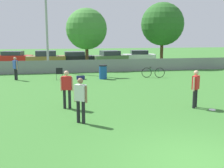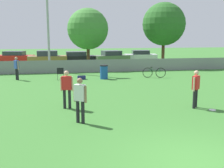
{
  "view_description": "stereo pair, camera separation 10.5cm",
  "coord_description": "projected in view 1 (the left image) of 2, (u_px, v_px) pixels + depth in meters",
  "views": [
    {
      "loc": [
        -3.42,
        -6.18,
        3.26
      ],
      "look_at": [
        -1.03,
        6.06,
        1.05
      ],
      "focal_mm": 45.0,
      "sensor_mm": 36.0,
      "label": 1
    },
    {
      "loc": [
        -3.31,
        -6.2,
        3.26
      ],
      "look_at": [
        -1.03,
        6.06,
        1.05
      ],
      "focal_mm": 45.0,
      "sensor_mm": 36.0,
      "label": 2
    }
  ],
  "objects": [
    {
      "name": "player_defender_red",
      "position": [
        196.0,
        86.0,
        12.48
      ],
      "size": [
        0.45,
        0.45,
        1.7
      ],
      "rotation": [
        0.0,
        0.0,
        0.76
      ],
      "color": "black",
      "rests_on": "ground_plane"
    },
    {
      "name": "parked_car_tan",
      "position": [
        46.0,
        58.0,
        30.71
      ],
      "size": [
        4.23,
        1.92,
        1.51
      ],
      "rotation": [
        0.0,
        0.0,
        0.03
      ],
      "color": "black",
      "rests_on": "ground_plane"
    },
    {
      "name": "tree_near_pole",
      "position": [
        87.0,
        29.0,
        27.23
      ],
      "size": [
        3.99,
        3.99,
        5.79
      ],
      "color": "#4C331E",
      "rests_on": "ground_plane"
    },
    {
      "name": "ground_plane",
      "position": [
        197.0,
        163.0,
        7.18
      ],
      "size": [
        120.0,
        120.0,
        0.0
      ],
      "primitive_type": "plane",
      "color": "#38722D"
    },
    {
      "name": "tree_far_right",
      "position": [
        162.0,
        24.0,
        28.59
      ],
      "size": [
        4.36,
        4.36,
        6.49
      ],
      "color": "#4C331E",
      "rests_on": "ground_plane"
    },
    {
      "name": "parked_car_white",
      "position": [
        139.0,
        56.0,
        34.66
      ],
      "size": [
        4.09,
        2.19,
        1.34
      ],
      "rotation": [
        0.0,
        0.0,
        -0.12
      ],
      "color": "black",
      "rests_on": "ground_plane"
    },
    {
      "name": "trash_bin",
      "position": [
        103.0,
        72.0,
        20.77
      ],
      "size": [
        0.6,
        0.6,
        1.04
      ],
      "color": "#194C99",
      "rests_on": "ground_plane"
    },
    {
      "name": "parked_car_red",
      "position": [
        13.0,
        57.0,
        33.16
      ],
      "size": [
        4.7,
        2.63,
        1.31
      ],
      "rotation": [
        0.0,
        0.0,
        -0.21
      ],
      "color": "black",
      "rests_on": "ground_plane"
    },
    {
      "name": "parked_car_olive",
      "position": [
        110.0,
        57.0,
        32.55
      ],
      "size": [
        4.21,
        2.49,
        1.41
      ],
      "rotation": [
        0.0,
        0.0,
        0.17
      ],
      "color": "black",
      "rests_on": "ground_plane"
    },
    {
      "name": "player_thrower_red",
      "position": [
        67.0,
        87.0,
        12.34
      ],
      "size": [
        0.56,
        0.3,
        1.7
      ],
      "rotation": [
        0.0,
        0.0,
        -0.21
      ],
      "color": "black",
      "rests_on": "ground_plane"
    },
    {
      "name": "folding_chair_sideline",
      "position": [
        59.0,
        73.0,
        20.27
      ],
      "size": [
        0.47,
        0.47,
        0.9
      ],
      "rotation": [
        0.0,
        0.0,
        3.15
      ],
      "color": "#333338",
      "rests_on": "ground_plane"
    },
    {
      "name": "spectator_in_blue",
      "position": [
        15.0,
        67.0,
        20.13
      ],
      "size": [
        0.4,
        0.47,
        1.67
      ],
      "rotation": [
        0.0,
        0.0,
        2.16
      ],
      "color": "black",
      "rests_on": "ground_plane"
    },
    {
      "name": "parked_car_dark",
      "position": [
        74.0,
        58.0,
        31.91
      ],
      "size": [
        4.32,
        1.8,
        1.34
      ],
      "rotation": [
        0.0,
        0.0,
        0.03
      ],
      "color": "black",
      "rests_on": "ground_plane"
    },
    {
      "name": "player_receiver_white",
      "position": [
        81.0,
        97.0,
        10.3
      ],
      "size": [
        0.46,
        0.43,
        1.7
      ],
      "rotation": [
        0.0,
        0.0,
        -0.68
      ],
      "color": "black",
      "rests_on": "ground_plane"
    },
    {
      "name": "light_pole",
      "position": [
        46.0,
        7.0,
        24.11
      ],
      "size": [
        0.9,
        0.36,
        9.65
      ],
      "color": "#9E9EA3",
      "rests_on": "ground_plane"
    },
    {
      "name": "frisbee_disc",
      "position": [
        212.0,
        110.0,
        12.25
      ],
      "size": [
        0.3,
        0.3,
        0.03
      ],
      "color": "white",
      "rests_on": "ground_plane"
    },
    {
      "name": "bicycle_sideline",
      "position": [
        153.0,
        72.0,
        21.43
      ],
      "size": [
        1.7,
        0.58,
        0.81
      ],
      "rotation": [
        0.0,
        0.0,
        -0.27
      ],
      "color": "black",
      "rests_on": "ground_plane"
    },
    {
      "name": "gear_bag_sideline",
      "position": [
        81.0,
        78.0,
        20.59
      ],
      "size": [
        0.59,
        0.32,
        0.29
      ],
      "color": "navy",
      "rests_on": "ground_plane"
    },
    {
      "name": "fence_backline",
      "position": [
        97.0,
        66.0,
        24.48
      ],
      "size": [
        27.44,
        0.07,
        1.21
      ],
      "color": "gray",
      "rests_on": "ground_plane"
    }
  ]
}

